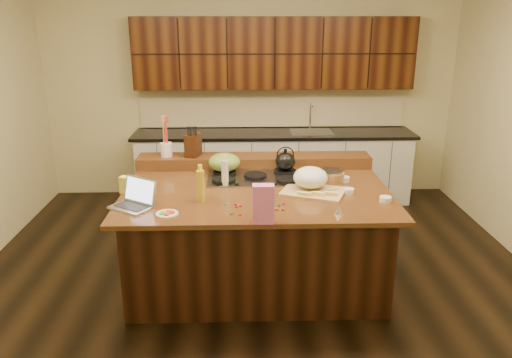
{
  "coord_description": "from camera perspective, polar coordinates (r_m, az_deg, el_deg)",
  "views": [
    {
      "loc": [
        -0.13,
        -4.27,
        2.45
      ],
      "look_at": [
        0.0,
        0.05,
        1.0
      ],
      "focal_mm": 35.0,
      "sensor_mm": 36.0,
      "label": 1
    }
  ],
  "objects": [
    {
      "name": "room",
      "position": [
        4.41,
        0.02,
        4.11
      ],
      "size": [
        5.52,
        5.02,
        2.72
      ],
      "color": "black",
      "rests_on": "ground"
    },
    {
      "name": "island",
      "position": [
        4.71,
        0.02,
        -6.39
      ],
      "size": [
        2.4,
        1.6,
        0.92
      ],
      "color": "black",
      "rests_on": "ground"
    },
    {
      "name": "back_ledge",
      "position": [
        5.18,
        -0.21,
        2.07
      ],
      "size": [
        2.4,
        0.3,
        0.12
      ],
      "primitive_type": "cube",
      "color": "black",
      "rests_on": "island"
    },
    {
      "name": "cooktop",
      "position": [
        4.81,
        -0.09,
        0.22
      ],
      "size": [
        0.92,
        0.52,
        0.05
      ],
      "color": "gray",
      "rests_on": "island"
    },
    {
      "name": "back_counter",
      "position": [
        6.67,
        2.04,
        5.83
      ],
      "size": [
        3.7,
        0.66,
        2.4
      ],
      "color": "silver",
      "rests_on": "ground"
    },
    {
      "name": "kettle",
      "position": [
        4.92,
        3.36,
        2.03
      ],
      "size": [
        0.24,
        0.24,
        0.18
      ],
      "primitive_type": "ellipsoid",
      "rotation": [
        0.0,
        0.0,
        0.23
      ],
      "color": "black",
      "rests_on": "cooktop"
    },
    {
      "name": "green_bowl",
      "position": [
        4.9,
        -3.64,
        1.94
      ],
      "size": [
        0.34,
        0.34,
        0.17
      ],
      "primitive_type": "ellipsoid",
      "rotation": [
        0.0,
        0.0,
        0.08
      ],
      "color": "olive",
      "rests_on": "cooktop"
    },
    {
      "name": "laptop",
      "position": [
        4.24,
        -13.63,
        -2.26
      ],
      "size": [
        0.42,
        0.4,
        0.23
      ],
      "rotation": [
        0.0,
        0.0,
        -0.59
      ],
      "color": "#B7B7BC",
      "rests_on": "island"
    },
    {
      "name": "oil_bottle",
      "position": [
        4.24,
        -6.34,
        -0.78
      ],
      "size": [
        0.09,
        0.09,
        0.27
      ],
      "primitive_type": "cylinder",
      "rotation": [
        0.0,
        0.0,
        0.36
      ],
      "color": "gold",
      "rests_on": "island"
    },
    {
      "name": "vinegar_bottle",
      "position": [
        4.58,
        -3.56,
        0.64
      ],
      "size": [
        0.08,
        0.08,
        0.25
      ],
      "primitive_type": "cylinder",
      "rotation": [
        0.0,
        0.0,
        0.26
      ],
      "color": "silver",
      "rests_on": "island"
    },
    {
      "name": "wooden_tray",
      "position": [
        4.49,
        6.33,
        -0.19
      ],
      "size": [
        0.64,
        0.56,
        0.22
      ],
      "rotation": [
        0.0,
        0.0,
        -0.39
      ],
      "color": "tan",
      "rests_on": "island"
    },
    {
      "name": "ramekin_a",
      "position": [
        4.37,
        14.57,
        -2.25
      ],
      "size": [
        0.1,
        0.1,
        0.04
      ],
      "primitive_type": "cylinder",
      "rotation": [
        0.0,
        0.0,
        0.01
      ],
      "color": "white",
      "rests_on": "island"
    },
    {
      "name": "ramekin_b",
      "position": [
        4.5,
        10.52,
        -1.35
      ],
      "size": [
        0.13,
        0.13,
        0.04
      ],
      "primitive_type": "cylinder",
      "rotation": [
        0.0,
        0.0,
        -0.43
      ],
      "color": "white",
      "rests_on": "island"
    },
    {
      "name": "ramekin_c",
      "position": [
        4.81,
        10.05,
        -0.01
      ],
      "size": [
        0.12,
        0.12,
        0.04
      ],
      "primitive_type": "cylinder",
      "rotation": [
        0.0,
        0.0,
        0.22
      ],
      "color": "white",
      "rests_on": "island"
    },
    {
      "name": "strainer_bowl",
      "position": [
        4.78,
        8.58,
        0.25
      ],
      "size": [
        0.27,
        0.27,
        0.09
      ],
      "primitive_type": "cylinder",
      "rotation": [
        0.0,
        0.0,
        0.13
      ],
      "color": "#996B3F",
      "rests_on": "island"
    },
    {
      "name": "kitchen_timer",
      "position": [
        4.03,
        9.46,
        -3.48
      ],
      "size": [
        0.09,
        0.09,
        0.07
      ],
      "primitive_type": "cone",
      "rotation": [
        0.0,
        0.0,
        0.12
      ],
      "color": "silver",
      "rests_on": "island"
    },
    {
      "name": "pink_bag",
      "position": [
        3.77,
        0.84,
        -2.86
      ],
      "size": [
        0.17,
        0.09,
        0.3
      ],
      "primitive_type": "cube",
      "rotation": [
        0.0,
        0.0,
        -0.03
      ],
      "color": "pink",
      "rests_on": "island"
    },
    {
      "name": "candy_plate",
      "position": [
        4.04,
        -10.14,
        -3.93
      ],
      "size": [
        0.24,
        0.24,
        0.01
      ],
      "primitive_type": "cylinder",
      "rotation": [
        0.0,
        0.0,
        0.39
      ],
      "color": "white",
      "rests_on": "island"
    },
    {
      "name": "package_box",
      "position": [
        4.55,
        -14.57,
        -0.67
      ],
      "size": [
        0.13,
        0.11,
        0.15
      ],
      "primitive_type": "cube",
      "rotation": [
        0.0,
        0.0,
        -0.31
      ],
      "color": "#EAE252",
      "rests_on": "island"
    },
    {
      "name": "utensil_crock",
      "position": [
        5.2,
        -10.2,
        3.33
      ],
      "size": [
        0.12,
        0.12,
        0.14
      ],
      "primitive_type": "cylinder",
      "rotation": [
        0.0,
        0.0,
        0.01
      ],
      "color": "white",
      "rests_on": "back_ledge"
    },
    {
      "name": "knife_block",
      "position": [
        5.16,
        -7.2,
        3.87
      ],
      "size": [
        0.17,
        0.22,
        0.23
      ],
      "primitive_type": "cube",
      "rotation": [
        0.0,
        0.0,
        -0.35
      ],
      "color": "black",
      "rests_on": "back_ledge"
    },
    {
      "name": "gumdrop_0",
      "position": [
        4.11,
        -2.25,
        -3.19
      ],
      "size": [
        0.02,
        0.02,
        0.02
      ],
      "primitive_type": "ellipsoid",
      "color": "red",
      "rests_on": "island"
    },
    {
      "name": "gumdrop_1",
      "position": [
        4.07,
        3.07,
        -3.42
      ],
      "size": [
        0.02,
        0.02,
        0.02
      ],
      "primitive_type": "ellipsoid",
      "color": "#198C26",
      "rests_on": "island"
    },
    {
      "name": "gumdrop_2",
      "position": [
        4.14,
        1.18,
        -2.99
      ],
      "size": [
        0.02,
        0.02,
        0.02
      ],
      "primitive_type": "ellipsoid",
      "color": "red",
      "rests_on": "island"
    },
    {
      "name": "gumdrop_3",
      "position": [
        4.14,
        2.63,
        -2.99
      ],
      "size": [
        0.02,
        0.02,
        0.02
      ],
      "primitive_type": "ellipsoid",
      "color": "#198C26",
      "rests_on": "island"
    },
    {
      "name": "gumdrop_4",
      "position": [
        3.96,
        -1.84,
        -4.05
      ],
      "size": [
        0.02,
        0.02,
        0.02
      ],
      "primitive_type": "ellipsoid",
      "color": "red",
      "rests_on": "island"
    },
    {
      "name": "gumdrop_5",
      "position": [
        4.02,
        0.13,
        -3.67
      ],
      "size": [
        0.02,
        0.02,
        0.02
      ],
      "primitive_type": "ellipsoid",
      "color": "#198C26",
      "rests_on": "island"
    },
    {
      "name": "gumdrop_6",
      "position": [
        4.05,
        3.08,
        -3.53
      ],
      "size": [
        0.02,
        0.02,
        0.02
      ],
      "primitive_type": "ellipsoid",
      "color": "red",
      "rests_on": "island"
    },
    {
      "name": "gumdrop_7",
      "position": [
        3.97,
        -2.82,
        -3.95
      ],
      "size": [
        0.02,
        0.02,
        0.02
      ],
      "primitive_type": "ellipsoid",
      "color": "#198C26",
      "rests_on": "island"
    },
    {
      "name": "gumdrop_8",
      "position": [
        4.16,
        -2.34,
        -2.89
      ],
      "size": [
        0.02,
        0.02,
        0.02
      ],
      "primitive_type": "ellipsoid",
      "color": "red",
      "rests_on": "island"
    },
    {
      "name": "gumdrop_9",
      "position": [
        4.16,
        -3.52,
        -2.9
      ],
      "size": [
        0.02,
        0.02,
        0.02
      ],
      "primitive_type": "ellipsoid",
      "color": "#198C26",
      "rests_on": "island"
    },
    {
      "name": "gumdrop_10",
      "position": [
        4.18,
        3.16,
        -2.81
      ],
      "size": [
        0.02,
        0.02,
        0.02
      ],
      "primitive_type": "ellipsoid",
      "color": "red",
      "rests_on": "island"
    },
    {
      "name": "gumdrop_11",
      "position": [
        4.05,
        0.81,
        -3.5
      ],
      "size": [
        0.02,
        0.02,
        0.02
      ],
      "primitive_type": "ellipsoid",
      "color": "#198C26",
      "rests_on": "island"
    },
    {
      "name": "gumdrop_12",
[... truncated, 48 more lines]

